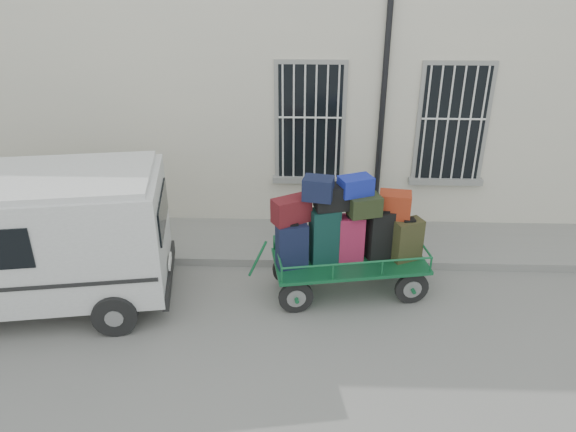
{
  "coord_description": "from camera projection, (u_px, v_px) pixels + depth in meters",
  "views": [
    {
      "loc": [
        -0.47,
        -7.41,
        5.44
      ],
      "look_at": [
        -0.76,
        1.0,
        1.23
      ],
      "focal_mm": 35.0,
      "sensor_mm": 36.0,
      "label": 1
    }
  ],
  "objects": [
    {
      "name": "ground",
      "position": [
        333.0,
        313.0,
        9.04
      ],
      "size": [
        80.0,
        80.0,
        0.0
      ],
      "primitive_type": "plane",
      "color": "slate",
      "rests_on": "ground"
    },
    {
      "name": "van",
      "position": [
        18.0,
        235.0,
        8.66
      ],
      "size": [
        4.75,
        2.61,
        2.27
      ],
      "rotation": [
        0.0,
        0.0,
        0.16
      ],
      "color": "silver",
      "rests_on": "ground"
    },
    {
      "name": "sidewalk",
      "position": [
        329.0,
        242.0,
        10.98
      ],
      "size": [
        24.0,
        1.7,
        0.15
      ],
      "primitive_type": "cube",
      "color": "gray",
      "rests_on": "ground"
    },
    {
      "name": "luggage_cart",
      "position": [
        347.0,
        235.0,
        9.06
      ],
      "size": [
        2.98,
        1.53,
        2.15
      ],
      "rotation": [
        0.0,
        0.0,
        0.17
      ],
      "color": "black",
      "rests_on": "ground"
    },
    {
      "name": "building",
      "position": [
        328.0,
        57.0,
        12.62
      ],
      "size": [
        24.0,
        5.15,
        6.0
      ],
      "color": "beige",
      "rests_on": "ground"
    }
  ]
}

